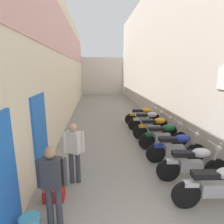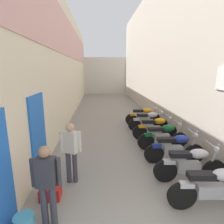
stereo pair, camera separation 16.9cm
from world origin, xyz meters
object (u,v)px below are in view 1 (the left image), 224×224
Objects in this scene: motorcycle_nearest at (217,186)px; motorcycle_seventh at (143,116)px; motorcycle_fourth at (164,135)px; pedestrian_by_doorway at (52,182)px; motorcycle_fifth at (155,127)px; plastic_crate at (54,194)px; pedestrian_mid_alley at (74,149)px; motorcycle_sixth at (148,120)px; motorcycle_third at (176,147)px; motorcycle_second at (193,163)px.

motorcycle_nearest is 5.99m from motorcycle_seventh.
pedestrian_by_doorway reaches higher than motorcycle_fourth.
motorcycle_fourth is 1.00× the size of motorcycle_fifth.
pedestrian_mid_alley is at bearing 57.06° from plastic_crate.
motorcycle_sixth is at bearing -90.00° from motorcycle_seventh.
plastic_crate is at bearing 170.62° from motorcycle_nearest.
motorcycle_fifth is 1.18× the size of pedestrian_by_doorway.
motorcycle_seventh is (-0.00, 4.02, 0.00)m from motorcycle_third.
motorcycle_fourth is 1.00× the size of motorcycle_seventh.
pedestrian_by_doorway reaches higher than motorcycle_sixth.
motorcycle_fourth is at bearing 90.00° from motorcycle_nearest.
pedestrian_by_doorway is 3.57× the size of plastic_crate.
pedestrian_mid_alley reaches higher than motorcycle_second.
motorcycle_sixth is at bearing 58.55° from pedestrian_by_doorway.
motorcycle_seventh is (-0.00, 5.99, 0.00)m from motorcycle_nearest.
motorcycle_fifth is 1.00× the size of motorcycle_seventh.
motorcycle_fourth is 4.21× the size of plastic_crate.
motorcycle_seventh is 6.41m from plastic_crate.
pedestrian_mid_alley is (-3.00, 0.22, 0.42)m from motorcycle_second.
pedestrian_by_doorway reaches higher than motorcycle_third.
motorcycle_sixth is 1.18× the size of pedestrian_by_doorway.
motorcycle_third is 2.03m from motorcycle_fifth.
pedestrian_by_doorway is at bearing -117.51° from motorcycle_seventh.
motorcycle_sixth is at bearing 90.00° from motorcycle_nearest.
motorcycle_fourth is 4.21m from plastic_crate.
motorcycle_seventh is at bearing 90.00° from motorcycle_sixth.
motorcycle_nearest is 4.21× the size of plastic_crate.
motorcycle_third is at bearing 22.47° from plastic_crate.
motorcycle_fourth is 2.04m from motorcycle_sixth.
motorcycle_sixth is 1.18× the size of pedestrian_mid_alley.
motorcycle_fifth is 1.08m from motorcycle_sixth.
pedestrian_by_doorway is at bearing -160.21° from motorcycle_second.
motorcycle_fifth reaches higher than plastic_crate.
motorcycle_second is at bearing -90.00° from motorcycle_fifth.
pedestrian_mid_alley is (-3.00, -2.82, 0.42)m from motorcycle_fifth.
pedestrian_mid_alley is 3.57× the size of plastic_crate.
motorcycle_third and motorcycle_seventh have the same top height.
motorcycle_second and motorcycle_third have the same top height.
pedestrian_mid_alley reaches higher than motorcycle_third.
pedestrian_by_doorway is (-3.22, -0.20, 0.42)m from motorcycle_nearest.
motorcycle_second is 1.00× the size of motorcycle_fourth.
motorcycle_nearest and motorcycle_third have the same top height.
pedestrian_by_doorway is 1.39m from pedestrian_mid_alley.
pedestrian_by_doorway is (-3.22, -2.17, 0.42)m from motorcycle_third.
motorcycle_fifth is at bearing 90.00° from motorcycle_nearest.
pedestrian_mid_alley is 1.07m from plastic_crate.
motorcycle_fourth is at bearing 31.69° from pedestrian_mid_alley.
pedestrian_mid_alley reaches higher than plastic_crate.
plastic_crate is at bearing -144.01° from motorcycle_fourth.
motorcycle_third and motorcycle_fifth have the same top height.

